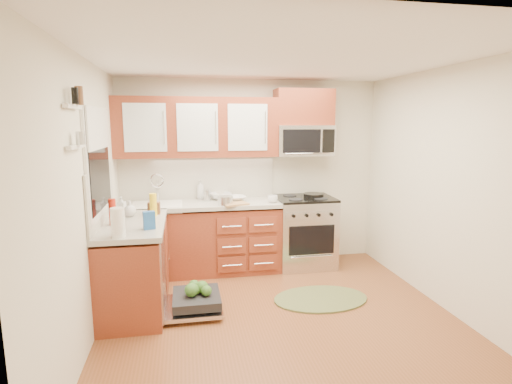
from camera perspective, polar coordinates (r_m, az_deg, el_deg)
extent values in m
plane|color=brown|center=(4.20, 3.53, -17.55)|extent=(3.50, 3.50, 0.00)
plane|color=white|center=(3.77, 3.95, 18.51)|extent=(3.50, 3.50, 0.00)
cube|color=beige|center=(5.49, -0.73, 2.70)|extent=(3.50, 0.04, 2.50)
cube|color=beige|center=(2.18, 15.09, -8.57)|extent=(3.50, 0.04, 2.50)
cube|color=beige|center=(3.77, -23.02, -1.33)|extent=(0.04, 3.50, 2.50)
cube|color=beige|center=(4.54, 25.67, 0.25)|extent=(0.04, 3.50, 2.50)
cube|color=maroon|center=(5.29, -7.98, -6.81)|extent=(2.05, 0.60, 0.85)
cube|color=maroon|center=(4.44, -16.99, -10.43)|extent=(0.60, 1.25, 0.85)
cube|color=beige|center=(5.16, -8.10, -1.78)|extent=(2.07, 0.64, 0.05)
cube|color=beige|center=(4.30, -17.17, -4.47)|extent=(0.64, 1.27, 0.05)
cube|color=beige|center=(5.40, -8.31, 2.06)|extent=(2.05, 0.02, 0.57)
cube|color=beige|center=(4.28, -21.30, -0.52)|extent=(0.02, 1.25, 0.57)
cube|color=maroon|center=(5.43, 6.81, 11.92)|extent=(0.76, 0.35, 0.47)
cube|color=white|center=(4.19, -21.59, 8.48)|extent=(0.02, 0.96, 0.40)
cube|color=white|center=(3.37, -24.73, 11.02)|extent=(0.04, 0.40, 0.03)
cube|color=white|center=(3.37, -24.37, 5.93)|extent=(0.04, 0.40, 0.03)
cylinder|color=black|center=(5.40, 8.22, -0.47)|extent=(0.27, 0.27, 0.05)
cylinder|color=silver|center=(4.95, -4.39, -1.24)|extent=(0.24, 0.24, 0.11)
cube|color=#AC894E|center=(4.98, -3.01, -1.71)|extent=(0.36, 0.29, 0.02)
cylinder|color=silver|center=(5.23, -6.98, -0.50)|extent=(0.12, 0.12, 0.15)
cylinder|color=white|center=(3.74, -19.13, -4.16)|extent=(0.16, 0.16, 0.27)
cylinder|color=yellow|center=(4.51, -14.47, -1.75)|extent=(0.09, 0.09, 0.25)
cylinder|color=red|center=(4.22, -19.82, -2.70)|extent=(0.08, 0.08, 0.26)
cube|color=brown|center=(4.60, -14.38, -2.25)|extent=(0.14, 0.10, 0.13)
cube|color=#2358A4|center=(3.95, -15.02, -3.93)|extent=(0.12, 0.09, 0.17)
imported|color=#999999|center=(5.21, -3.00, -0.94)|extent=(0.33, 0.33, 0.07)
imported|color=#999999|center=(5.32, -5.00, -0.60)|extent=(0.33, 0.33, 0.09)
imported|color=#999999|center=(5.09, 2.42, -1.00)|extent=(0.16, 0.16, 0.10)
imported|color=#999999|center=(5.37, -7.94, 0.36)|extent=(0.12, 0.13, 0.26)
imported|color=#999999|center=(4.81, -18.66, -1.69)|extent=(0.10, 0.10, 0.18)
imported|color=#999999|center=(4.55, -17.60, -2.28)|extent=(0.14, 0.14, 0.17)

